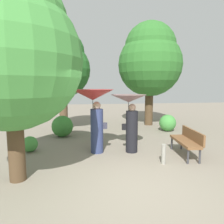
% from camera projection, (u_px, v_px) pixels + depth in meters
% --- Properties ---
extents(ground_plane, '(40.00, 40.00, 0.00)m').
position_uv_depth(ground_plane, '(130.00, 185.00, 4.58)').
color(ground_plane, gray).
extents(person_left, '(1.34, 1.34, 2.07)m').
position_uv_depth(person_left, '(94.00, 105.00, 6.61)').
color(person_left, navy).
rests_on(person_left, ground).
extents(person_right, '(1.15, 1.15, 1.90)m').
position_uv_depth(person_right, '(130.00, 112.00, 6.70)').
color(person_right, black).
rests_on(person_right, ground).
extents(park_bench, '(0.63, 1.54, 0.83)m').
position_uv_depth(park_bench, '(187.00, 140.00, 6.42)').
color(park_bench, '#38383D').
rests_on(park_bench, ground).
extents(tree_near_left, '(2.61, 2.61, 4.77)m').
position_uv_depth(tree_near_left, '(62.00, 64.00, 9.61)').
color(tree_near_left, brown).
rests_on(tree_near_left, ground).
extents(tree_near_right, '(3.43, 3.43, 5.57)m').
position_uv_depth(tree_near_right, '(150.00, 59.00, 11.11)').
color(tree_near_right, '#4C3823').
rests_on(tree_near_right, ground).
extents(tree_mid_left, '(3.12, 3.12, 4.74)m').
position_uv_depth(tree_mid_left, '(10.00, 48.00, 4.44)').
color(tree_mid_left, '#4C3823').
rests_on(tree_mid_left, ground).
extents(bush_path_left, '(0.80, 0.80, 0.80)m').
position_uv_depth(bush_path_left, '(168.00, 123.00, 9.94)').
color(bush_path_left, '#428C3D').
rests_on(bush_path_left, ground).
extents(bush_behind_bench, '(0.91, 0.91, 0.91)m').
position_uv_depth(bush_behind_bench, '(62.00, 126.00, 8.85)').
color(bush_behind_bench, '#387F33').
rests_on(bush_behind_bench, ground).
extents(bush_far_side, '(0.52, 0.52, 0.52)m').
position_uv_depth(bush_far_side, '(30.00, 144.00, 6.84)').
color(bush_far_side, '#428C3D').
rests_on(bush_far_side, ground).
extents(path_marker_post, '(0.12, 0.12, 0.57)m').
position_uv_depth(path_marker_post, '(164.00, 154.00, 5.77)').
color(path_marker_post, gray).
rests_on(path_marker_post, ground).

